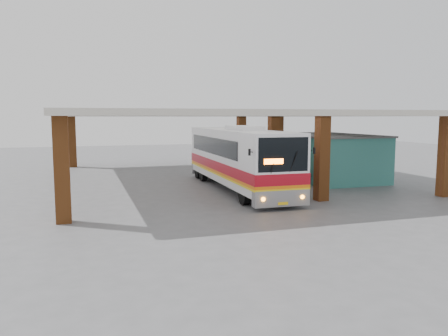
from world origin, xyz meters
name	(u,v)px	position (x,y,z in m)	size (l,w,h in m)	color
ground	(246,194)	(0.00, 0.00, 0.00)	(90.00, 90.00, 0.00)	#515154
brick_columns	(240,149)	(1.43, 5.00, 2.17)	(20.10, 21.60, 4.35)	brown
canopy_roof	(220,114)	(0.50, 6.50, 4.50)	(21.00, 23.00, 0.30)	beige
shop_building	(326,156)	(7.49, 4.00, 1.56)	(5.20, 8.20, 3.11)	#31767B
coach_bus	(238,158)	(0.08, 1.62, 1.89)	(3.01, 13.13, 3.81)	white
motorcycle	(308,178)	(4.70, 1.52, 0.50)	(0.67, 1.92, 1.01)	black
pedestrian	(304,180)	(3.26, -0.63, 0.75)	(0.55, 0.36, 1.50)	red
red_chair	(273,170)	(4.69, 6.73, 0.40)	(0.49, 0.49, 0.87)	red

